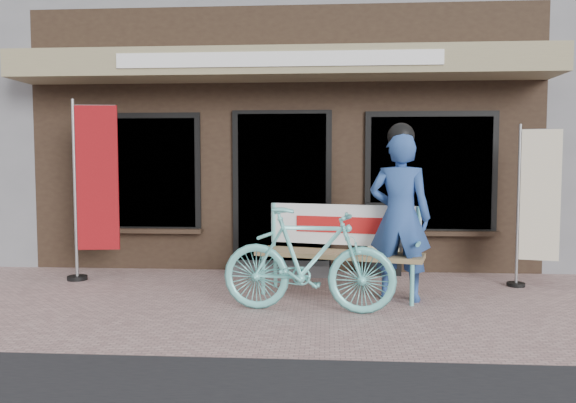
# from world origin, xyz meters

# --- Properties ---
(ground) EXTENTS (70.00, 70.00, 0.00)m
(ground) POSITION_xyz_m (0.00, 0.00, 0.00)
(ground) COLOR tan
(ground) RESTS_ON ground
(storefront) EXTENTS (7.00, 6.77, 6.00)m
(storefront) POSITION_xyz_m (0.00, 4.96, 2.99)
(storefront) COLOR black
(storefront) RESTS_ON ground
(bench) EXTENTS (1.92, 0.91, 1.01)m
(bench) POSITION_xyz_m (0.77, 0.69, 0.59)
(bench) COLOR #69CDC7
(bench) RESTS_ON ground
(person) EXTENTS (0.74, 0.58, 1.92)m
(person) POSITION_xyz_m (1.40, 0.45, 0.94)
(person) COLOR #28488B
(person) RESTS_ON ground
(bicycle) EXTENTS (1.78, 0.68, 1.05)m
(bicycle) POSITION_xyz_m (0.43, -0.12, 0.52)
(bicycle) COLOR #69CDC7
(bicycle) RESTS_ON ground
(nobori_red) EXTENTS (0.68, 0.28, 2.28)m
(nobori_red) POSITION_xyz_m (-2.33, 1.23, 1.18)
(nobori_red) COLOR gray
(nobori_red) RESTS_ON ground
(nobori_cream) EXTENTS (0.58, 0.26, 1.95)m
(nobori_cream) POSITION_xyz_m (3.09, 1.16, 1.01)
(nobori_cream) COLOR gray
(nobori_cream) RESTS_ON ground
(menu_stand) EXTENTS (0.49, 0.12, 0.97)m
(menu_stand) POSITION_xyz_m (1.36, 1.75, 0.50)
(menu_stand) COLOR black
(menu_stand) RESTS_ON ground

